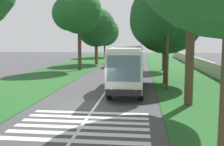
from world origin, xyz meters
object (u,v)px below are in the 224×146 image
Objects in this scene: trailing_car_3 at (122,55)px; trailing_car_2 at (136,57)px; utility_pole at (168,41)px; trailing_car_1 at (115,59)px; coach_bus at (128,65)px; trailing_minibus_0 at (125,50)px; roadside_tree_left_3 at (103,32)px; roadside_tree_right_3 at (165,19)px; roadside_tree_right_0 at (163,28)px; roadside_tree_left_2 at (96,29)px; trailing_car_0 at (111,63)px; roadside_tree_left_0 at (77,12)px.

trailing_car_2 is at bearing -158.12° from trailing_car_3.
trailing_car_1 is at bearing 14.55° from utility_pole.
coach_bus is 52.25m from trailing_minibus_0.
roadside_tree_left_3 is (44.33, 8.44, 4.17)m from coach_bus.
roadside_tree_left_3 is at bearing 16.35° from roadside_tree_right_3.
coach_bus reaches higher than trailing_car_2.
roadside_tree_left_3 is 1.19× the size of roadside_tree_right_0.
trailing_car_1 is 0.43× the size of roadside_tree_left_2.
trailing_minibus_0 reaches higher than trailing_car_3.
utility_pole is (-24.38, -10.39, -2.15)m from roadside_tree_left_2.
trailing_car_0 is 8.44m from roadside_tree_left_2.
roadside_tree_left_3 is at bearing 1.03° from roadside_tree_left_0.
roadside_tree_left_2 is (-27.34, 3.70, 4.87)m from trailing_minibus_0.
roadside_tree_right_0 is (-3.58, -7.91, 5.39)m from trailing_car_0.
roadside_tree_left_3 reaches higher than roadside_tree_left_2.
roadside_tree_right_3 is at bearing -170.03° from trailing_car_3.
utility_pole reaches higher than trailing_car_1.
coach_bus is at bearing -175.17° from trailing_car_3.
roadside_tree_right_3 reaches higher than coach_bus.
utility_pole is (-14.25, -11.26, -3.95)m from roadside_tree_left_0.
trailing_car_1 is (28.19, 3.86, -1.48)m from coach_bus.
roadside_tree_left_3 reaches higher than trailing_minibus_0.
trailing_minibus_0 is 48.80m from roadside_tree_right_3.
trailing_minibus_0 is 38.33m from roadside_tree_left_0.
trailing_car_2 is at bearing -13.54° from trailing_car_0.
roadside_tree_left_0 reaches higher than roadside_tree_left_3.
trailing_car_1 is 17.71m from roadside_tree_left_3.
roadside_tree_left_2 is 1.18× the size of roadside_tree_right_0.
trailing_minibus_0 is at bearing 11.75° from roadside_tree_right_0.
roadside_tree_left_2 is 1.23× the size of utility_pole.
utility_pole is (-15.59, 0.82, -1.78)m from roadside_tree_right_0.
roadside_tree_right_3 is (4.05, -3.37, 4.23)m from coach_bus.
roadside_tree_right_0 is 12.00m from roadside_tree_right_3.
trailing_car_2 and trailing_car_3 have the same top height.
trailing_car_1 is at bearing -43.25° from roadside_tree_left_2.
roadside_tree_left_2 is (5.21, 3.31, 5.75)m from trailing_car_0.
roadside_tree_left_2 is at bearing 136.75° from trailing_car_1.
roadside_tree_left_2 is 14.25m from roadside_tree_right_0.
trailing_car_0 is 18.02m from roadside_tree_right_3.
trailing_minibus_0 is 0.59× the size of roadside_tree_left_3.
roadside_tree_left_3 is (-7.81, 5.10, 4.77)m from trailing_minibus_0.
trailing_car_3 is 0.42× the size of roadside_tree_left_3.
roadside_tree_left_3 is 1.24× the size of utility_pole.
coach_bus is at bearing -164.15° from roadside_tree_left_2.
roadside_tree_right_3 reaches higher than utility_pole.
trailing_minibus_0 is (23.95, -0.52, 0.88)m from trailing_car_1.
roadside_tree_right_3 is (-40.28, -11.81, 0.06)m from roadside_tree_left_3.
coach_bus is 28.49m from trailing_car_1.
roadside_tree_left_2 is (10.13, -0.87, -1.80)m from roadside_tree_left_0.
roadside_tree_left_2 is at bearing 170.68° from trailing_car_3.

